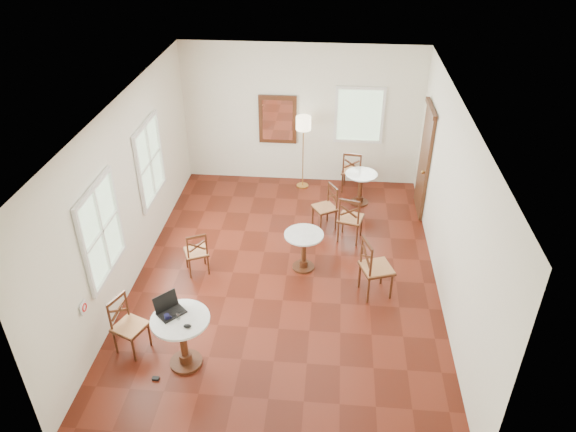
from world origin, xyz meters
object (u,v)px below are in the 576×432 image
object	(u,v)px
water_glass	(178,317)
floor_lamp	(303,128)
cafe_table_back	(361,185)
mouse	(187,326)
chair_back_b	(326,207)
cafe_table_mid	(304,247)
chair_near_b	(129,325)
chair_near_a	(196,252)
chair_mid_b	(375,268)
chair_mid_a	(350,218)
cafe_table_near	(183,336)
power_adapter	(156,379)
chair_back_a	(352,171)
navy_mug	(167,317)
laptop	(169,308)

from	to	relation	value
water_glass	floor_lamp	bearing A→B (deg)	76.18
cafe_table_back	mouse	distance (m)	5.32
mouse	chair_back_b	bearing A→B (deg)	52.33
cafe_table_mid	chair_back_b	xyz separation A→B (m)	(0.33, 1.35, -0.00)
cafe_table_mid	chair_back_b	bearing A→B (deg)	76.25
chair_near_b	water_glass	bearing A→B (deg)	-82.62
chair_near_a	chair_near_b	distance (m)	1.91
chair_mid_b	chair_mid_a	bearing A→B (deg)	-5.39
floor_lamp	mouse	bearing A→B (deg)	-101.93
cafe_table_back	chair_mid_b	bearing A→B (deg)	-87.04
chair_back_b	cafe_table_near	bearing A→B (deg)	-56.97
chair_back_b	power_adapter	world-z (taller)	chair_back_b
chair_mid_a	chair_back_a	distance (m)	1.89
chair_back_b	chair_near_a	bearing A→B (deg)	-83.21
chair_near_a	chair_back_a	world-z (taller)	chair_back_a
cafe_table_near	mouse	distance (m)	0.39
chair_back_a	chair_back_b	xyz separation A→B (m)	(-0.51, -1.47, -0.04)
cafe_table_back	chair_back_a	distance (m)	0.55
cafe_table_near	chair_mid_b	size ratio (longest dim) A/B	0.81
cafe_table_near	chair_mid_b	bearing A→B (deg)	33.43
floor_lamp	navy_mug	xyz separation A→B (m)	(-1.43, -5.24, -0.49)
cafe_table_back	water_glass	world-z (taller)	water_glass
cafe_table_back	chair_mid_b	xyz separation A→B (m)	(0.15, -2.86, 0.09)
cafe_table_near	chair_near_b	bearing A→B (deg)	165.99
chair_back_b	mouse	size ratio (longest dim) A/B	8.19
floor_lamp	navy_mug	size ratio (longest dim) A/B	16.49
chair_near_a	mouse	xyz separation A→B (m)	(0.44, -2.19, 0.44)
chair_near_a	mouse	world-z (taller)	mouse
cafe_table_back	mouse	size ratio (longest dim) A/B	6.48
navy_mug	power_adapter	world-z (taller)	navy_mug
chair_back_a	chair_back_b	size ratio (longest dim) A/B	1.08
cafe_table_back	navy_mug	world-z (taller)	navy_mug
cafe_table_near	chair_back_a	distance (m)	5.63
navy_mug	chair_back_b	bearing A→B (deg)	61.90
chair_back_a	power_adapter	bearing A→B (deg)	72.05
laptop	cafe_table_near	bearing A→B (deg)	-81.59
chair_near_a	power_adapter	size ratio (longest dim) A/B	8.85
mouse	power_adapter	world-z (taller)	mouse
mouse	cafe_table_near	bearing A→B (deg)	118.55
cafe_table_near	floor_lamp	distance (m)	5.43
chair_near_b	navy_mug	size ratio (longest dim) A/B	9.09
cafe_table_near	cafe_table_back	xyz separation A→B (m)	(2.49, 4.61, -0.09)
power_adapter	laptop	bearing A→B (deg)	69.84
navy_mug	mouse	bearing A→B (deg)	-22.43
cafe_table_back	power_adapter	distance (m)	5.69
chair_mid_a	water_glass	bearing A→B (deg)	69.45
cafe_table_near	navy_mug	size ratio (longest dim) A/B	8.49
cafe_table_back	chair_back_b	xyz separation A→B (m)	(-0.68, -0.95, 0.01)
laptop	water_glass	bearing A→B (deg)	-87.22
water_glass	chair_back_b	bearing A→B (deg)	63.59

